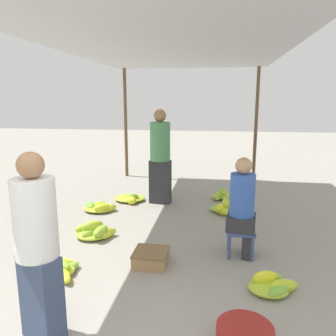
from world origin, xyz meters
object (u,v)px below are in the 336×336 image
(stool, at_px, (240,234))
(banana_pile_right_1, at_px, (222,195))
(banana_pile_left_1, at_px, (61,268))
(shopper_walking_mid, at_px, (160,155))
(banana_pile_left_2, at_px, (95,232))
(banana_pile_right_0, at_px, (271,285))
(crate_near, at_px, (151,257))
(banana_pile_right_2, at_px, (225,208))
(vendor_foreground, at_px, (37,246))
(banana_pile_left_3, at_px, (100,207))
(vendor_seated, at_px, (243,207))
(banana_pile_left_0, at_px, (130,198))

(stool, height_order, banana_pile_right_1, stool)
(banana_pile_left_1, distance_m, shopper_walking_mid, 2.96)
(banana_pile_left_2, bearing_deg, banana_pile_right_0, -23.85)
(crate_near, height_order, shopper_walking_mid, shopper_walking_mid)
(banana_pile_left_1, distance_m, banana_pile_right_2, 3.01)
(banana_pile_left_1, xyz_separation_m, banana_pile_right_2, (1.85, 2.37, 0.02))
(vendor_foreground, xyz_separation_m, shopper_walking_mid, (0.31, 3.73, 0.11))
(vendor_foreground, distance_m, banana_pile_right_0, 2.29)
(banana_pile_right_1, bearing_deg, banana_pile_left_3, -154.42)
(banana_pile_left_2, height_order, banana_pile_right_2, banana_pile_left_2)
(vendor_seated, bearing_deg, vendor_foreground, -134.45)
(banana_pile_left_1, bearing_deg, crate_near, 21.32)
(vendor_foreground, bearing_deg, shopper_walking_mid, 85.27)
(vendor_foreground, xyz_separation_m, banana_pile_left_3, (-0.67, 3.08, -0.74))
(stool, height_order, banana_pile_right_2, stool)
(vendor_seated, relative_size, banana_pile_right_0, 2.41)
(banana_pile_right_0, bearing_deg, vendor_seated, 108.28)
(vendor_seated, xyz_separation_m, banana_pile_right_2, (-0.17, 1.61, -0.56))
(stool, relative_size, banana_pile_left_3, 0.54)
(vendor_seated, bearing_deg, banana_pile_left_0, 134.74)
(crate_near, bearing_deg, banana_pile_right_1, 72.78)
(banana_pile_left_2, relative_size, banana_pile_right_0, 1.20)
(banana_pile_right_0, bearing_deg, crate_near, 164.36)
(vendor_seated, bearing_deg, banana_pile_left_2, 173.30)
(stool, xyz_separation_m, banana_pile_left_2, (-1.99, 0.24, -0.20))
(banana_pile_left_2, xyz_separation_m, shopper_walking_mid, (0.62, 1.77, 0.83))
(crate_near, bearing_deg, banana_pile_left_1, -158.68)
(vendor_foreground, relative_size, shopper_walking_mid, 0.88)
(vendor_seated, relative_size, banana_pile_left_2, 2.01)
(banana_pile_left_0, distance_m, crate_near, 2.56)
(banana_pile_left_2, bearing_deg, stool, -6.82)
(banana_pile_right_0, height_order, banana_pile_right_2, banana_pile_right_2)
(stool, bearing_deg, crate_near, -159.85)
(vendor_seated, bearing_deg, banana_pile_right_1, 95.11)
(crate_near, bearing_deg, shopper_walking_mid, 97.32)
(banana_pile_right_2, bearing_deg, banana_pile_left_1, -127.92)
(banana_pile_left_1, distance_m, crate_near, 1.02)
(vendor_seated, distance_m, banana_pile_left_3, 2.78)
(stool, bearing_deg, banana_pile_right_2, 95.55)
(stool, height_order, banana_pile_left_0, stool)
(vendor_foreground, bearing_deg, banana_pile_left_0, 94.48)
(banana_pile_left_1, xyz_separation_m, banana_pile_right_1, (1.81, 3.15, 0.02))
(vendor_foreground, distance_m, banana_pile_left_0, 3.81)
(vendor_seated, xyz_separation_m, crate_near, (-1.07, -0.39, -0.56))
(banana_pile_right_0, bearing_deg, banana_pile_left_2, 156.15)
(banana_pile_left_1, relative_size, banana_pile_right_0, 0.94)
(banana_pile_left_3, xyz_separation_m, banana_pile_right_0, (2.61, -2.12, 0.00))
(vendor_seated, height_order, banana_pile_left_2, vendor_seated)
(banana_pile_right_2, bearing_deg, banana_pile_right_1, 92.94)
(banana_pile_left_2, xyz_separation_m, crate_near, (0.93, -0.63, -0.00))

